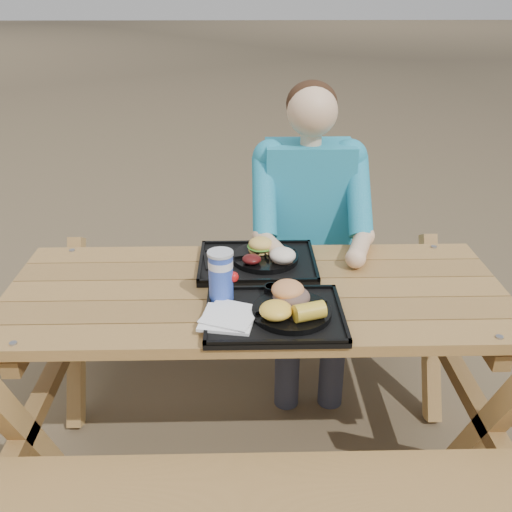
{
  "coord_description": "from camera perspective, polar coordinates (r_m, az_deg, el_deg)",
  "views": [
    {
      "loc": [
        -0.04,
        -1.8,
        1.75
      ],
      "look_at": [
        0.0,
        0.0,
        0.88
      ],
      "focal_mm": 40.0,
      "sensor_mm": 36.0,
      "label": 1
    }
  ],
  "objects": [
    {
      "name": "tray_near",
      "position": [
        1.88,
        1.87,
        -6.04
      ],
      "size": [
        0.45,
        0.35,
        0.02
      ],
      "primitive_type": "cube",
      "color": "black",
      "rests_on": "picnic_table"
    },
    {
      "name": "mac_cheese",
      "position": [
        1.8,
        2.0,
        -5.44
      ],
      "size": [
        0.11,
        0.11,
        0.05
      ],
      "primitive_type": "ellipsoid",
      "color": "yellow",
      "rests_on": "plate_near"
    },
    {
      "name": "baked_beans",
      "position": [
        2.15,
        -0.43,
        -0.32
      ],
      "size": [
        0.07,
        0.07,
        0.03
      ],
      "primitive_type": "ellipsoid",
      "color": "#4E0F0F",
      "rests_on": "plate_far"
    },
    {
      "name": "potato_salad",
      "position": [
        2.15,
        2.69,
        0.08
      ],
      "size": [
        0.1,
        0.1,
        0.06
      ],
      "primitive_type": "ellipsoid",
      "color": "white",
      "rests_on": "plate_far"
    },
    {
      "name": "napkin_stack",
      "position": [
        1.84,
        -2.85,
        -6.16
      ],
      "size": [
        0.19,
        0.19,
        0.02
      ],
      "primitive_type": "cube",
      "rotation": [
        0.0,
        0.0,
        -0.18
      ],
      "color": "white",
      "rests_on": "tray_near"
    },
    {
      "name": "plate_far",
      "position": [
        2.22,
        0.9,
        -0.15
      ],
      "size": [
        0.26,
        0.26,
        0.02
      ],
      "primitive_type": "cylinder",
      "color": "black",
      "rests_on": "tray_far"
    },
    {
      "name": "condiment_mustard",
      "position": [
        1.97,
        3.68,
        -3.55
      ],
      "size": [
        0.06,
        0.06,
        0.03
      ],
      "primitive_type": "cylinder",
      "color": "gold",
      "rests_on": "tray_near"
    },
    {
      "name": "diner",
      "position": [
        2.63,
        5.06,
        0.71
      ],
      "size": [
        0.48,
        0.84,
        1.28
      ],
      "primitive_type": null,
      "color": "#19B5A0",
      "rests_on": "ground"
    },
    {
      "name": "plate_near",
      "position": [
        1.87,
        3.58,
        -5.57
      ],
      "size": [
        0.26,
        0.26,
        0.02
      ],
      "primitive_type": "cylinder",
      "color": "black",
      "rests_on": "tray_near"
    },
    {
      "name": "burger",
      "position": [
        2.23,
        0.47,
        1.51
      ],
      "size": [
        0.1,
        0.1,
        0.09
      ],
      "primitive_type": null,
      "color": "#F2BD55",
      "rests_on": "plate_far"
    },
    {
      "name": "tray_far",
      "position": [
        2.22,
        0.14,
        -0.73
      ],
      "size": [
        0.45,
        0.35,
        0.02
      ],
      "primitive_type": "cube",
      "color": "black",
      "rests_on": "picnic_table"
    },
    {
      "name": "ground",
      "position": [
        2.51,
        -0.0,
        -18.42
      ],
      "size": [
        60.0,
        60.0,
        0.0
      ],
      "primitive_type": "plane",
      "color": "#999999",
      "rests_on": "ground"
    },
    {
      "name": "sandwich",
      "position": [
        1.86,
        3.59,
        -3.16
      ],
      "size": [
        0.12,
        0.12,
        0.12
      ],
      "primitive_type": null,
      "color": "#E89152",
      "rests_on": "plate_near"
    },
    {
      "name": "cutlery_far",
      "position": [
        2.23,
        -4.29,
        -0.3
      ],
      "size": [
        0.08,
        0.17,
        0.01
      ],
      "primitive_type": "cube",
      "rotation": [
        0.0,
        0.0,
        0.31
      ],
      "color": "black",
      "rests_on": "tray_far"
    },
    {
      "name": "condiment_bbq",
      "position": [
        1.97,
        1.63,
        -3.43
      ],
      "size": [
        0.06,
        0.06,
        0.03
      ],
      "primitive_type": "cylinder",
      "color": "black",
      "rests_on": "tray_near"
    },
    {
      "name": "soda_cup",
      "position": [
        1.92,
        -3.53,
        -2.12
      ],
      "size": [
        0.08,
        0.08,
        0.17
      ],
      "primitive_type": "cylinder",
      "color": "#1739B2",
      "rests_on": "tray_near"
    },
    {
      "name": "picnic_table",
      "position": [
        2.27,
        -0.0,
        -11.59
      ],
      "size": [
        1.8,
        1.49,
        0.75
      ],
      "primitive_type": null,
      "color": "#999999",
      "rests_on": "ground"
    },
    {
      "name": "corn_cob",
      "position": [
        1.8,
        5.36,
        -5.55
      ],
      "size": [
        0.12,
        0.12,
        0.06
      ],
      "primitive_type": null,
      "rotation": [
        0.0,
        0.0,
        0.32
      ],
      "color": "yellow",
      "rests_on": "plate_near"
    }
  ]
}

